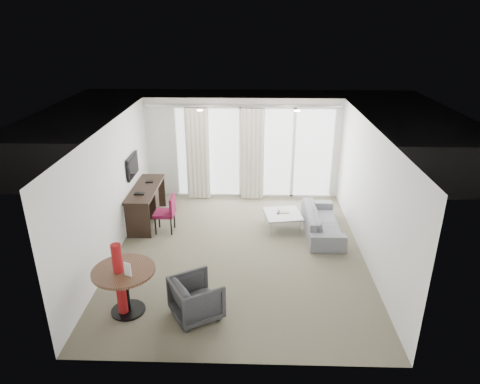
{
  "coord_description": "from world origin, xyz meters",
  "views": [
    {
      "loc": [
        0.25,
        -7.58,
        4.53
      ],
      "look_at": [
        0.0,
        0.6,
        1.1
      ],
      "focal_mm": 32.0,
      "sensor_mm": 36.0,
      "label": 1
    }
  ],
  "objects_px": {
    "desk": "(147,204)",
    "sofa": "(322,221)",
    "rattan_chair_b": "(312,165)",
    "round_table": "(126,291)",
    "coffee_table": "(283,221)",
    "desk_chair": "(164,214)",
    "tub_armchair": "(196,298)",
    "red_lamp": "(120,280)",
    "rattan_chair_a": "(273,161)"
  },
  "relations": [
    {
      "from": "coffee_table",
      "to": "desk_chair",
      "type": "bearing_deg",
      "value": -174.61
    },
    {
      "from": "round_table",
      "to": "coffee_table",
      "type": "xyz_separation_m",
      "value": [
        2.72,
        3.05,
        -0.22
      ]
    },
    {
      "from": "round_table",
      "to": "rattan_chair_a",
      "type": "xyz_separation_m",
      "value": [
        2.66,
        6.73,
        -0.02
      ]
    },
    {
      "from": "desk",
      "to": "rattan_chair_a",
      "type": "xyz_separation_m",
      "value": [
        3.09,
        3.41,
        -0.04
      ]
    },
    {
      "from": "desk",
      "to": "rattan_chair_b",
      "type": "relative_size",
      "value": 1.98
    },
    {
      "from": "desk",
      "to": "tub_armchair",
      "type": "distance_m",
      "value": 3.74
    },
    {
      "from": "rattan_chair_b",
      "to": "desk_chair",
      "type": "bearing_deg",
      "value": -135.93
    },
    {
      "from": "tub_armchair",
      "to": "sofa",
      "type": "height_order",
      "value": "tub_armchair"
    },
    {
      "from": "desk",
      "to": "red_lamp",
      "type": "bearing_deg",
      "value": -83.63
    },
    {
      "from": "desk_chair",
      "to": "rattan_chair_b",
      "type": "bearing_deg",
      "value": 43.37
    },
    {
      "from": "red_lamp",
      "to": "sofa",
      "type": "bearing_deg",
      "value": 38.5
    },
    {
      "from": "desk",
      "to": "rattan_chair_a",
      "type": "bearing_deg",
      "value": 47.85
    },
    {
      "from": "desk_chair",
      "to": "tub_armchair",
      "type": "distance_m",
      "value": 3.07
    },
    {
      "from": "tub_armchair",
      "to": "coffee_table",
      "type": "distance_m",
      "value": 3.5
    },
    {
      "from": "desk_chair",
      "to": "red_lamp",
      "type": "relative_size",
      "value": 0.67
    },
    {
      "from": "rattan_chair_a",
      "to": "desk",
      "type": "bearing_deg",
      "value": -134.83
    },
    {
      "from": "sofa",
      "to": "desk_chair",
      "type": "bearing_deg",
      "value": 90.66
    },
    {
      "from": "desk",
      "to": "round_table",
      "type": "xyz_separation_m",
      "value": [
        0.43,
        -3.31,
        -0.02
      ]
    },
    {
      "from": "tub_armchair",
      "to": "sofa",
      "type": "bearing_deg",
      "value": -70.26
    },
    {
      "from": "desk",
      "to": "red_lamp",
      "type": "distance_m",
      "value": 3.39
    },
    {
      "from": "sofa",
      "to": "tub_armchair",
      "type": "bearing_deg",
      "value": 140.2
    },
    {
      "from": "desk_chair",
      "to": "rattan_chair_a",
      "type": "bearing_deg",
      "value": 58.12
    },
    {
      "from": "coffee_table",
      "to": "sofa",
      "type": "bearing_deg",
      "value": -13.57
    },
    {
      "from": "red_lamp",
      "to": "tub_armchair",
      "type": "bearing_deg",
      "value": -1.17
    },
    {
      "from": "desk_chair",
      "to": "tub_armchair",
      "type": "relative_size",
      "value": 1.15
    },
    {
      "from": "red_lamp",
      "to": "rattan_chair_b",
      "type": "height_order",
      "value": "red_lamp"
    },
    {
      "from": "desk_chair",
      "to": "coffee_table",
      "type": "bearing_deg",
      "value": 6.8
    },
    {
      "from": "coffee_table",
      "to": "sofa",
      "type": "height_order",
      "value": "sofa"
    },
    {
      "from": "sofa",
      "to": "rattan_chair_b",
      "type": "relative_size",
      "value": 2.09
    },
    {
      "from": "desk",
      "to": "sofa",
      "type": "distance_m",
      "value": 4.04
    },
    {
      "from": "tub_armchair",
      "to": "rattan_chair_a",
      "type": "distance_m",
      "value": 6.97
    },
    {
      "from": "coffee_table",
      "to": "rattan_chair_a",
      "type": "relative_size",
      "value": 1.05
    },
    {
      "from": "coffee_table",
      "to": "red_lamp",
      "type": "bearing_deg",
      "value": -131.82
    },
    {
      "from": "desk",
      "to": "tub_armchair",
      "type": "height_order",
      "value": "desk"
    },
    {
      "from": "red_lamp",
      "to": "tub_armchair",
      "type": "relative_size",
      "value": 1.73
    },
    {
      "from": "red_lamp",
      "to": "rattan_chair_a",
      "type": "relative_size",
      "value": 1.7
    },
    {
      "from": "round_table",
      "to": "tub_armchair",
      "type": "relative_size",
      "value": 1.35
    },
    {
      "from": "desk_chair",
      "to": "tub_armchair",
      "type": "xyz_separation_m",
      "value": [
        1.07,
        -2.88,
        -0.09
      ]
    },
    {
      "from": "red_lamp",
      "to": "sofa",
      "type": "distance_m",
      "value": 4.66
    },
    {
      "from": "red_lamp",
      "to": "coffee_table",
      "type": "relative_size",
      "value": 1.61
    },
    {
      "from": "desk",
      "to": "coffee_table",
      "type": "bearing_deg",
      "value": -4.71
    },
    {
      "from": "desk_chair",
      "to": "sofa",
      "type": "xyz_separation_m",
      "value": [
        3.5,
        0.04,
        -0.15
      ]
    },
    {
      "from": "desk_chair",
      "to": "tub_armchair",
      "type": "bearing_deg",
      "value": -68.24
    },
    {
      "from": "tub_armchair",
      "to": "desk",
      "type": "bearing_deg",
      "value": -5.42
    },
    {
      "from": "rattan_chair_a",
      "to": "desk_chair",
      "type": "bearing_deg",
      "value": -125.98
    },
    {
      "from": "sofa",
      "to": "round_table",
      "type": "bearing_deg",
      "value": 128.47
    },
    {
      "from": "rattan_chair_b",
      "to": "round_table",
      "type": "bearing_deg",
      "value": -119.49
    },
    {
      "from": "rattan_chair_a",
      "to": "rattan_chair_b",
      "type": "height_order",
      "value": "rattan_chair_b"
    },
    {
      "from": "coffee_table",
      "to": "tub_armchair",
      "type": "bearing_deg",
      "value": -116.65
    },
    {
      "from": "rattan_chair_b",
      "to": "coffee_table",
      "type": "bearing_deg",
      "value": -106.71
    }
  ]
}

